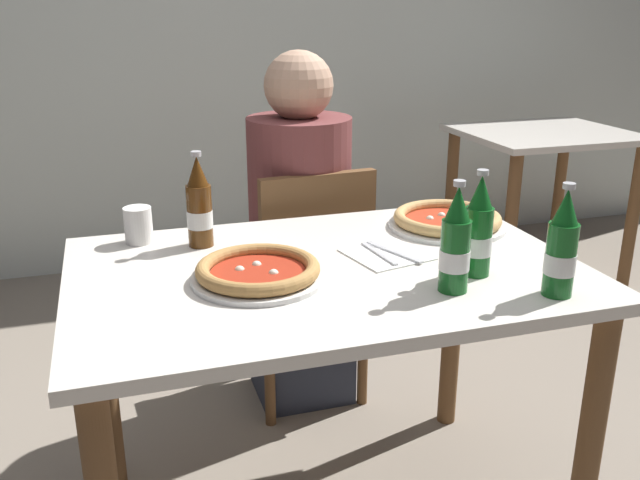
{
  "coord_description": "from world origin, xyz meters",
  "views": [
    {
      "loc": [
        -0.47,
        -1.45,
        1.34
      ],
      "look_at": [
        0.0,
        0.05,
        0.8
      ],
      "focal_mm": 38.45,
      "sensor_mm": 36.0,
      "label": 1
    }
  ],
  "objects": [
    {
      "name": "back_wall_tiled",
      "position": [
        0.0,
        2.2,
        1.3
      ],
      "size": [
        7.0,
        0.1,
        2.6
      ],
      "primitive_type": "cube",
      "color": "silver",
      "rests_on": "ground_plane"
    },
    {
      "name": "dining_table_main",
      "position": [
        0.0,
        0.0,
        0.64
      ],
      "size": [
        1.2,
        0.8,
        0.75
      ],
      "color": "silver",
      "rests_on": "ground_plane"
    },
    {
      "name": "chair_behind_table",
      "position": [
        0.13,
        0.61,
        0.48
      ],
      "size": [
        0.43,
        0.43,
        0.85
      ],
      "rotation": [
        0.0,
        0.0,
        3.23
      ],
      "color": "brown",
      "rests_on": "ground_plane"
    },
    {
      "name": "diner_seated",
      "position": [
        0.12,
        0.66,
        0.58
      ],
      "size": [
        0.34,
        0.34,
        1.21
      ],
      "color": "#2D3342",
      "rests_on": "ground_plane"
    },
    {
      "name": "dining_table_background",
      "position": [
        1.59,
        1.43,
        0.59
      ],
      "size": [
        0.8,
        0.7,
        0.75
      ],
      "color": "silver",
      "rests_on": "ground_plane"
    },
    {
      "name": "pizza_margherita_near",
      "position": [
        0.41,
        0.19,
        0.77
      ],
      "size": [
        0.33,
        0.33,
        0.04
      ],
      "color": "white",
      "rests_on": "dining_table_main"
    },
    {
      "name": "pizza_marinara_far",
      "position": [
        -0.17,
        -0.04,
        0.77
      ],
      "size": [
        0.3,
        0.3,
        0.04
      ],
      "color": "white",
      "rests_on": "dining_table_main"
    },
    {
      "name": "beer_bottle_left",
      "position": [
        0.22,
        -0.22,
        0.85
      ],
      "size": [
        0.07,
        0.07,
        0.25
      ],
      "color": "#14591E",
      "rests_on": "dining_table_main"
    },
    {
      "name": "beer_bottle_center",
      "position": [
        0.42,
        -0.31,
        0.85
      ],
      "size": [
        0.07,
        0.07,
        0.25
      ],
      "color": "#14591E",
      "rests_on": "dining_table_main"
    },
    {
      "name": "beer_bottle_right",
      "position": [
        0.31,
        -0.15,
        0.85
      ],
      "size": [
        0.07,
        0.07,
        0.25
      ],
      "color": "#14591E",
      "rests_on": "dining_table_main"
    },
    {
      "name": "beer_bottle_extra",
      "position": [
        -0.26,
        0.24,
        0.85
      ],
      "size": [
        0.07,
        0.07,
        0.25
      ],
      "color": "#512D0F",
      "rests_on": "dining_table_main"
    },
    {
      "name": "napkin_with_cutlery",
      "position": [
        0.17,
        0.03,
        0.75
      ],
      "size": [
        0.21,
        0.21,
        0.01
      ],
      "color": "white",
      "rests_on": "dining_table_main"
    },
    {
      "name": "paper_cup",
      "position": [
        -0.41,
        0.31,
        0.8
      ],
      "size": [
        0.07,
        0.07,
        0.09
      ],
      "primitive_type": "cylinder",
      "color": "white",
      "rests_on": "dining_table_main"
    }
  ]
}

